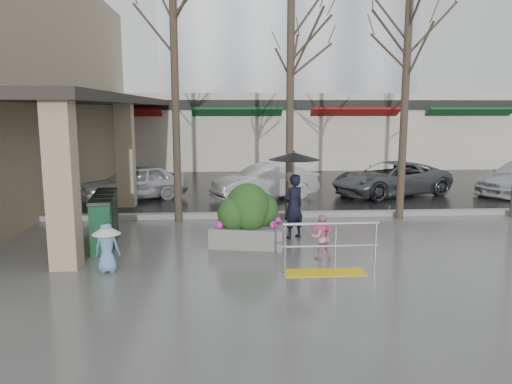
{
  "coord_description": "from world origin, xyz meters",
  "views": [
    {
      "loc": [
        -0.66,
        -10.55,
        3.21
      ],
      "look_at": [
        0.06,
        0.84,
        1.3
      ],
      "focal_mm": 35.0,
      "sensor_mm": 36.0,
      "label": 1
    }
  ],
  "objects": [
    {
      "name": "child_pink",
      "position": [
        1.4,
        -0.24,
        0.55
      ],
      "size": [
        0.52,
        0.49,
        0.98
      ],
      "rotation": [
        0.0,
        0.0,
        3.27
      ],
      "color": "pink",
      "rests_on": "ground"
    },
    {
      "name": "curb",
      "position": [
        0.0,
        4.0,
        0.07
      ],
      "size": [
        120.0,
        0.3,
        0.15
      ],
      "primitive_type": "cube",
      "color": "gray",
      "rests_on": "ground"
    },
    {
      "name": "storefront_row",
      "position": [
        2.0,
        17.97,
        2.01
      ],
      "size": [
        34.0,
        6.74,
        4.0
      ],
      "color": "beige",
      "rests_on": "ground"
    },
    {
      "name": "tree_midwest",
      "position": [
        1.2,
        3.6,
        5.23
      ],
      "size": [
        3.2,
        3.2,
        7.0
      ],
      "color": "#382B21",
      "rests_on": "ground"
    },
    {
      "name": "street_asphalt",
      "position": [
        0.0,
        22.0,
        0.01
      ],
      "size": [
        120.0,
        36.0,
        0.01
      ],
      "primitive_type": "cube",
      "color": "black",
      "rests_on": "ground"
    },
    {
      "name": "pillar_back",
      "position": [
        -3.9,
        6.0,
        1.75
      ],
      "size": [
        0.55,
        0.55,
        3.5
      ],
      "primitive_type": "cube",
      "color": "tan",
      "rests_on": "ground"
    },
    {
      "name": "news_boxes",
      "position": [
        -3.52,
        1.23,
        0.61
      ],
      "size": [
        0.78,
        2.22,
        1.21
      ],
      "rotation": [
        0.0,
        0.0,
        0.13
      ],
      "color": "#0B321B",
      "rests_on": "ground"
    },
    {
      "name": "tree_mideast",
      "position": [
        4.5,
        3.6,
        4.86
      ],
      "size": [
        3.2,
        3.2,
        6.5
      ],
      "color": "#382B21",
      "rests_on": "ground"
    },
    {
      "name": "pillar_front",
      "position": [
        -3.9,
        -0.5,
        1.75
      ],
      "size": [
        0.55,
        0.55,
        3.5
      ],
      "primitive_type": "cube",
      "color": "tan",
      "rests_on": "ground"
    },
    {
      "name": "child_blue",
      "position": [
        -3.0,
        -0.84,
        0.6
      ],
      "size": [
        0.57,
        0.57,
        1.0
      ],
      "rotation": [
        0.0,
        0.0,
        3.11
      ],
      "color": "#6892BA",
      "rests_on": "ground"
    },
    {
      "name": "car_b",
      "position": [
        0.78,
        7.0,
        0.63
      ],
      "size": [
        4.03,
        2.8,
        1.26
      ],
      "primitive_type": "imported",
      "rotation": [
        0.0,
        0.0,
        -1.14
      ],
      "color": "silver",
      "rests_on": "ground"
    },
    {
      "name": "planter",
      "position": [
        -0.12,
        0.89,
        0.72
      ],
      "size": [
        1.86,
        1.2,
        1.5
      ],
      "rotation": [
        0.0,
        0.0,
        -0.21
      ],
      "color": "gray",
      "rests_on": "ground"
    },
    {
      "name": "canopy_slab",
      "position": [
        -4.8,
        8.0,
        3.62
      ],
      "size": [
        2.8,
        18.0,
        0.25
      ],
      "primitive_type": "cube",
      "color": "#2D2823",
      "rests_on": "pillar_front"
    },
    {
      "name": "handrail",
      "position": [
        1.36,
        -1.2,
        0.38
      ],
      "size": [
        1.9,
        0.5,
        1.03
      ],
      "color": "yellow",
      "rests_on": "ground"
    },
    {
      "name": "ground",
      "position": [
        0.0,
        0.0,
        0.0
      ],
      "size": [
        120.0,
        120.0,
        0.0
      ],
      "primitive_type": "plane",
      "color": "#51514F",
      "rests_on": "ground"
    },
    {
      "name": "car_a",
      "position": [
        -3.88,
        7.18,
        0.63
      ],
      "size": [
        3.98,
        2.94,
        1.26
      ],
      "primitive_type": "imported",
      "rotation": [
        0.0,
        0.0,
        -1.12
      ],
      "color": "silver",
      "rests_on": "ground"
    },
    {
      "name": "car_c",
      "position": [
        5.54,
        7.55,
        0.63
      ],
      "size": [
        4.98,
        3.56,
        1.26
      ],
      "primitive_type": "imported",
      "rotation": [
        0.0,
        0.0,
        -1.21
      ],
      "color": "#4F5256",
      "rests_on": "ground"
    },
    {
      "name": "tree_west",
      "position": [
        -2.0,
        3.6,
        5.08
      ],
      "size": [
        3.2,
        3.2,
        6.8
      ],
      "color": "#382B21",
      "rests_on": "ground"
    },
    {
      "name": "woman",
      "position": [
        1.05,
        1.55,
        1.37
      ],
      "size": [
        1.29,
        1.29,
        2.2
      ],
      "rotation": [
        0.0,
        0.0,
        3.68
      ],
      "color": "black",
      "rests_on": "ground"
    }
  ]
}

